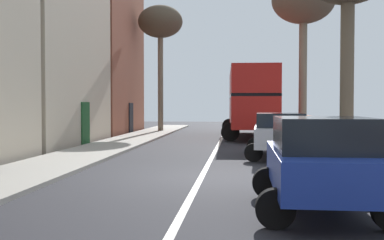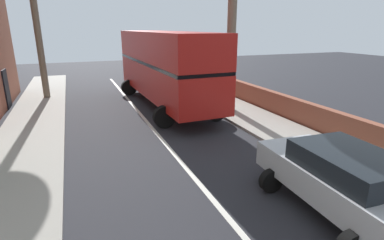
{
  "view_description": "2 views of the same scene",
  "coord_description": "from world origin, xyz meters",
  "px_view_note": "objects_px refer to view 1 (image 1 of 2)",
  "views": [
    {
      "loc": [
        1.03,
        -12.51,
        1.96
      ],
      "look_at": [
        -0.94,
        6.78,
        1.33
      ],
      "focal_mm": 43.67,
      "sensor_mm": 36.0,
      "label": 1
    },
    {
      "loc": [
        -3.03,
        0.34,
        4.29
      ],
      "look_at": [
        -0.2,
        7.48,
        1.92
      ],
      "focal_mm": 28.21,
      "sensor_mm": 36.0,
      "label": 2
    }
  ],
  "objects_px": {
    "street_tree_right_3": "(303,3)",
    "parked_car_silver_right_0": "(280,132)",
    "double_decker_bus": "(251,99)",
    "street_tree_left_2": "(160,24)",
    "parked_car_blue_right_2": "(321,159)"
  },
  "relations": [
    {
      "from": "double_decker_bus",
      "to": "parked_car_silver_right_0",
      "type": "distance_m",
      "value": 11.55
    },
    {
      "from": "street_tree_right_3",
      "to": "parked_car_silver_right_0",
      "type": "bearing_deg",
      "value": -102.48
    },
    {
      "from": "street_tree_right_3",
      "to": "street_tree_left_2",
      "type": "bearing_deg",
      "value": 144.22
    },
    {
      "from": "parked_car_blue_right_2",
      "to": "street_tree_right_3",
      "type": "height_order",
      "value": "street_tree_right_3"
    },
    {
      "from": "street_tree_left_2",
      "to": "parked_car_blue_right_2",
      "type": "bearing_deg",
      "value": -73.82
    },
    {
      "from": "double_decker_bus",
      "to": "street_tree_right_3",
      "type": "bearing_deg",
      "value": -38.09
    },
    {
      "from": "double_decker_bus",
      "to": "parked_car_blue_right_2",
      "type": "xyz_separation_m",
      "value": [
        0.8,
        -20.24,
        -1.38
      ]
    },
    {
      "from": "street_tree_left_2",
      "to": "parked_car_silver_right_0",
      "type": "bearing_deg",
      "value": -65.71
    },
    {
      "from": "street_tree_left_2",
      "to": "street_tree_right_3",
      "type": "bearing_deg",
      "value": -35.78
    },
    {
      "from": "parked_car_silver_right_0",
      "to": "street_tree_right_3",
      "type": "distance_m",
      "value": 11.58
    },
    {
      "from": "street_tree_left_2",
      "to": "street_tree_right_3",
      "type": "height_order",
      "value": "street_tree_right_3"
    },
    {
      "from": "double_decker_bus",
      "to": "street_tree_left_2",
      "type": "xyz_separation_m",
      "value": [
        -6.35,
        4.4,
        5.41
      ]
    },
    {
      "from": "street_tree_left_2",
      "to": "double_decker_bus",
      "type": "bearing_deg",
      "value": -34.7
    },
    {
      "from": "double_decker_bus",
      "to": "street_tree_left_2",
      "type": "bearing_deg",
      "value": 145.3
    },
    {
      "from": "double_decker_bus",
      "to": "street_tree_left_2",
      "type": "relative_size",
      "value": 1.21
    }
  ]
}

